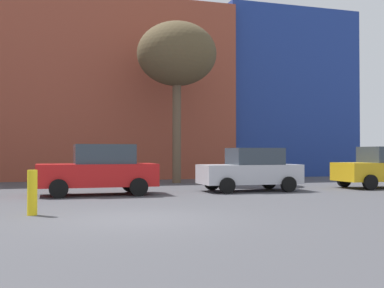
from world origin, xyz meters
TOP-DOWN VIEW (x-y plane):
  - ground_plane at (0.00, 0.00)m, footprint 200.00×200.00m
  - building_backdrop at (-0.60, 20.67)m, footprint 36.77×10.35m
  - parked_car_2 at (-0.21, 6.57)m, footprint 4.24×2.08m
  - parked_car_3 at (5.78, 6.57)m, footprint 3.97×1.95m
  - parked_car_4 at (12.10, 6.57)m, footprint 4.14×2.03m
  - bare_tree_1 at (4.24, 12.31)m, footprint 4.04×4.04m
  - bollard_yellow_0 at (-2.34, 1.33)m, footprint 0.24×0.24m

SIDE VIEW (x-z plane):
  - ground_plane at x=0.00m, z-range 0.00..0.00m
  - bollard_yellow_0 at x=-2.34m, z-range 0.00..1.11m
  - parked_car_3 at x=5.78m, z-range 0.00..1.72m
  - parked_car_4 at x=12.10m, z-range -0.01..1.79m
  - parked_car_2 at x=-0.21m, z-range -0.01..1.83m
  - building_backdrop at x=-0.60m, z-range -0.84..11.62m
  - bare_tree_1 at x=4.24m, z-range 2.39..10.56m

